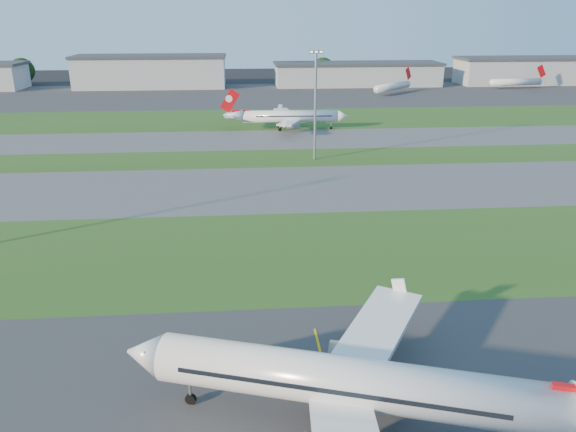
{
  "coord_description": "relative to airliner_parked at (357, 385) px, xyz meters",
  "views": [
    {
      "loc": [
        -2.62,
        -24.89,
        33.68
      ],
      "look_at": [
        3.53,
        48.6,
        7.0
      ],
      "focal_mm": 35.0,
      "sensor_mm": 36.0,
      "label": 1
    }
  ],
  "objects": [
    {
      "name": "grass_strip_a",
      "position": [
        -6.35,
        38.4,
        -4.59
      ],
      "size": [
        300.0,
        34.0,
        0.01
      ],
      "primitive_type": "cube",
      "color": "#2E521B",
      "rests_on": "ground"
    },
    {
      "name": "taxiway_a",
      "position": [
        -6.35,
        71.4,
        -4.59
      ],
      "size": [
        300.0,
        32.0,
        0.01
      ],
      "primitive_type": "cube",
      "color": "#515154",
      "rests_on": "ground"
    },
    {
      "name": "grass_strip_b",
      "position": [
        -6.35,
        96.4,
        -4.59
      ],
      "size": [
        300.0,
        18.0,
        0.01
      ],
      "primitive_type": "cube",
      "color": "#2E521B",
      "rests_on": "ground"
    },
    {
      "name": "taxiway_b",
      "position": [
        -6.35,
        118.4,
        -4.59
      ],
      "size": [
        300.0,
        26.0,
        0.01
      ],
      "primitive_type": "cube",
      "color": "#515154",
      "rests_on": "ground"
    },
    {
      "name": "grass_strip_c",
      "position": [
        -6.35,
        151.4,
        -4.59
      ],
      "size": [
        300.0,
        40.0,
        0.01
      ],
      "primitive_type": "cube",
      "color": "#2E521B",
      "rests_on": "ground"
    },
    {
      "name": "apron_far",
      "position": [
        -6.35,
        211.4,
        -4.59
      ],
      "size": [
        400.0,
        80.0,
        0.01
      ],
      "primitive_type": "cube",
      "color": "#333335",
      "rests_on": "ground"
    },
    {
      "name": "airliner_parked",
      "position": [
        0.0,
        0.0,
        0.0
      ],
      "size": [
        40.57,
        34.2,
        13.08
      ],
      "rotation": [
        0.0,
        0.0,
        -0.31
      ],
      "color": "white",
      "rests_on": "ground"
    },
    {
      "name": "airliner_taxiing",
      "position": [
        5.76,
        132.41,
        -0.66
      ],
      "size": [
        35.9,
        30.45,
        11.2
      ],
      "rotation": [
        0.0,
        0.0,
        3.11
      ],
      "color": "white",
      "rests_on": "ground"
    },
    {
      "name": "mini_jet_near",
      "position": [
        58.38,
        209.65,
        -1.31
      ],
      "size": [
        21.78,
        21.12,
        9.48
      ],
      "rotation": [
        0.0,
        0.0,
        0.77
      ],
      "color": "white",
      "rests_on": "ground"
    },
    {
      "name": "mini_jet_far",
      "position": [
        120.49,
        221.5,
        -1.31
      ],
      "size": [
        28.59,
        6.28,
        9.48
      ],
      "rotation": [
        0.0,
        0.0,
        0.12
      ],
      "color": "white",
      "rests_on": "ground"
    },
    {
      "name": "light_mast_centre",
      "position": [
        8.65,
        94.4,
        10.22
      ],
      "size": [
        3.2,
        0.7,
        25.8
      ],
      "color": "gray",
      "rests_on": "ground"
    },
    {
      "name": "hangar_west",
      "position": [
        -51.35,
        241.4,
        3.04
      ],
      "size": [
        71.4,
        23.0,
        15.2
      ],
      "color": "#93969A",
      "rests_on": "ground"
    },
    {
      "name": "hangar_east",
      "position": [
        48.65,
        241.4,
        1.04
      ],
      "size": [
        81.6,
        23.0,
        11.2
      ],
      "color": "#93969A",
      "rests_on": "ground"
    },
    {
      "name": "hangar_far_east",
      "position": [
        148.65,
        241.4,
        2.04
      ],
      "size": [
        96.9,
        23.0,
        13.2
      ],
      "color": "#93969A",
      "rests_on": "ground"
    },
    {
      "name": "tree_west",
      "position": [
        -116.35,
        256.4,
        2.55
      ],
      "size": [
        12.1,
        12.1,
        13.2
      ],
      "color": "black",
      "rests_on": "ground"
    },
    {
      "name": "tree_mid_west",
      "position": [
        -26.35,
        252.4,
        1.24
      ],
      "size": [
        9.9,
        9.9,
        10.8
      ],
      "color": "black",
      "rests_on": "ground"
    },
    {
      "name": "tree_mid_east",
      "position": [
        33.65,
        255.4,
        2.22
      ],
      "size": [
        11.55,
        11.55,
        12.6
      ],
      "color": "black",
      "rests_on": "ground"
    },
    {
      "name": "tree_east",
      "position": [
        108.65,
        253.4,
        1.57
      ],
      "size": [
        10.45,
        10.45,
        11.4
      ],
      "color": "black",
      "rests_on": "ground"
    }
  ]
}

